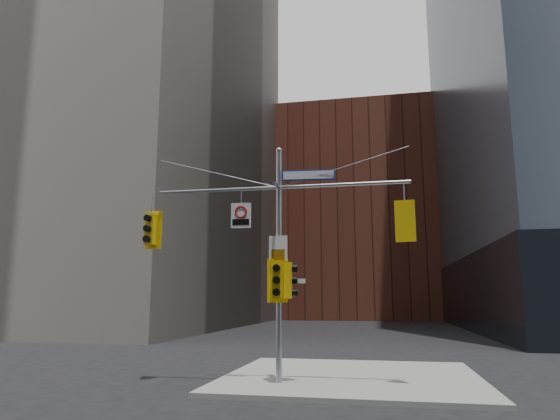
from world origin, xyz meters
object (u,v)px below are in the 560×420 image
at_px(signal_assembly, 279,238).
at_px(regulatory_sign_arm, 241,215).
at_px(street_sign_blade, 308,175).
at_px(traffic_light_pole_front, 277,280).
at_px(traffic_light_west_arm, 151,229).
at_px(traffic_light_pole_side, 290,280).
at_px(traffic_light_east_arm, 405,222).

xyz_separation_m(signal_assembly, regulatory_sign_arm, (-1.21, -0.02, 0.76)).
bearing_deg(street_sign_blade, regulatory_sign_arm, 175.20).
distance_m(signal_assembly, traffic_light_pole_front, 1.34).
distance_m(traffic_light_west_arm, traffic_light_pole_front, 4.60).
bearing_deg(street_sign_blade, traffic_light_pole_front, -169.37).
bearing_deg(traffic_light_west_arm, traffic_light_pole_side, 8.51).
bearing_deg(signal_assembly, traffic_light_west_arm, 179.82).
bearing_deg(traffic_light_pole_front, traffic_light_west_arm, 169.67).
bearing_deg(traffic_light_east_arm, regulatory_sign_arm, 5.74).
height_order(traffic_light_pole_side, traffic_light_pole_front, traffic_light_pole_front).
relative_size(signal_assembly, traffic_light_pole_side, 7.37).
relative_size(signal_assembly, regulatory_sign_arm, 10.02).
xyz_separation_m(traffic_light_east_arm, regulatory_sign_arm, (-5.01, -0.02, 0.38)).
bearing_deg(street_sign_blade, traffic_light_pole_side, 173.73).
height_order(signal_assembly, street_sign_blade, signal_assembly).
bearing_deg(traffic_light_pole_side, traffic_light_east_arm, -96.45).
bearing_deg(regulatory_sign_arm, traffic_light_west_arm, 175.42).
xyz_separation_m(traffic_light_east_arm, traffic_light_pole_side, (-3.47, 0.01, -1.68)).
relative_size(street_sign_blade, regulatory_sign_arm, 2.08).
height_order(signal_assembly, regulatory_sign_arm, signal_assembly).
relative_size(traffic_light_pole_front, regulatory_sign_arm, 1.64).
bearing_deg(street_sign_blade, traffic_light_west_arm, 174.47).
bearing_deg(traffic_light_pole_front, signal_assembly, 83.26).
bearing_deg(regulatory_sign_arm, traffic_light_pole_front, -15.44).
xyz_separation_m(signal_assembly, traffic_light_pole_side, (0.33, 0.01, -1.30)).
bearing_deg(street_sign_blade, traffic_light_east_arm, -5.46).
height_order(street_sign_blade, regulatory_sign_arm, street_sign_blade).
height_order(traffic_light_west_arm, traffic_light_pole_front, traffic_light_west_arm).
xyz_separation_m(signal_assembly, traffic_light_pole_front, (-0.00, -0.27, -1.31)).
xyz_separation_m(traffic_light_west_arm, street_sign_blade, (5.21, -0.01, 1.55)).
height_order(traffic_light_west_arm, street_sign_blade, street_sign_blade).
relative_size(traffic_light_west_arm, street_sign_blade, 0.76).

